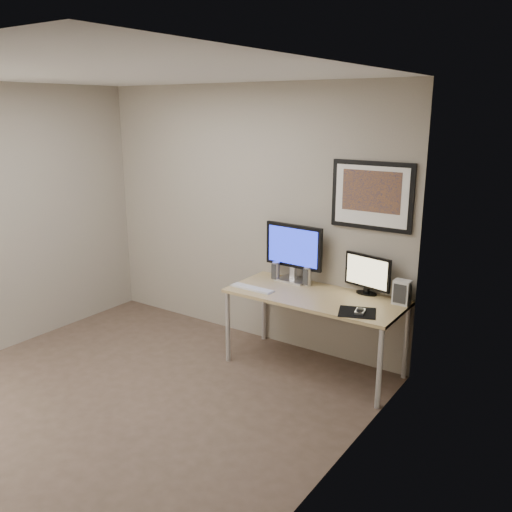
# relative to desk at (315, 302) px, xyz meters

# --- Properties ---
(floor) EXTENTS (3.60, 3.60, 0.00)m
(floor) POSITION_rel_desk_xyz_m (-1.00, -1.35, -0.66)
(floor) COLOR #4A3A2E
(floor) RESTS_ON ground
(room) EXTENTS (3.60, 3.60, 3.60)m
(room) POSITION_rel_desk_xyz_m (-1.00, -0.90, 0.98)
(room) COLOR white
(room) RESTS_ON ground
(desk) EXTENTS (1.60, 0.70, 0.73)m
(desk) POSITION_rel_desk_xyz_m (0.00, 0.00, 0.00)
(desk) COLOR tan
(desk) RESTS_ON floor
(framed_art) EXTENTS (0.75, 0.04, 0.60)m
(framed_art) POSITION_rel_desk_xyz_m (0.35, 0.33, 0.96)
(framed_art) COLOR black
(framed_art) RESTS_ON room
(monitor_large) EXTENTS (0.62, 0.21, 0.56)m
(monitor_large) POSITION_rel_desk_xyz_m (-0.37, 0.24, 0.38)
(monitor_large) COLOR #BCBCC1
(monitor_large) RESTS_ON desk
(monitor_tv) EXTENTS (0.46, 0.14, 0.37)m
(monitor_tv) POSITION_rel_desk_xyz_m (0.37, 0.28, 0.26)
(monitor_tv) COLOR black
(monitor_tv) RESTS_ON desk
(speaker_left) EXTENTS (0.08, 0.08, 0.18)m
(speaker_left) POSITION_rel_desk_xyz_m (-0.54, 0.18, 0.16)
(speaker_left) COLOR #BCBCC1
(speaker_left) RESTS_ON desk
(speaker_right) EXTENTS (0.08, 0.08, 0.18)m
(speaker_right) POSITION_rel_desk_xyz_m (-0.20, 0.21, 0.16)
(speaker_right) COLOR #BCBCC1
(speaker_right) RESTS_ON desk
(keyboard) EXTENTS (0.45, 0.14, 0.02)m
(keyboard) POSITION_rel_desk_xyz_m (-0.57, -0.18, 0.07)
(keyboard) COLOR silver
(keyboard) RESTS_ON desk
(mousepad) EXTENTS (0.38, 0.36, 0.00)m
(mousepad) POSITION_rel_desk_xyz_m (0.49, -0.19, 0.07)
(mousepad) COLOR black
(mousepad) RESTS_ON desk
(mouse) EXTENTS (0.09, 0.13, 0.04)m
(mouse) POSITION_rel_desk_xyz_m (0.52, -0.19, 0.09)
(mouse) COLOR black
(mouse) RESTS_ON mousepad
(fan_unit) EXTENTS (0.14, 0.10, 0.21)m
(fan_unit) POSITION_rel_desk_xyz_m (0.72, 0.21, 0.17)
(fan_unit) COLOR silver
(fan_unit) RESTS_ON desk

